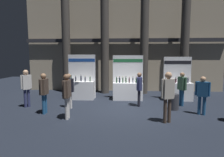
% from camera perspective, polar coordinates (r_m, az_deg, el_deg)
% --- Properties ---
extents(ground_plane, '(26.95, 26.95, 0.00)m').
position_cam_1_polar(ground_plane, '(8.49, 3.86, -9.47)').
color(ground_plane, black).
extents(hall_colonnade, '(13.47, 1.36, 6.33)m').
position_cam_1_polar(hall_colonnade, '(12.77, 3.80, 10.07)').
color(hall_colonnade, tan).
rests_on(hall_colonnade, ground_plane).
extents(exhibitor_booth_0, '(1.56, 0.71, 2.49)m').
position_cam_1_polar(exhibitor_booth_0, '(10.53, -9.53, -2.93)').
color(exhibitor_booth_0, white).
rests_on(exhibitor_booth_0, ground_plane).
extents(exhibitor_booth_1, '(1.69, 0.66, 2.45)m').
position_cam_1_polar(exhibitor_booth_1, '(10.29, 4.87, -3.21)').
color(exhibitor_booth_1, white).
rests_on(exhibitor_booth_1, ground_plane).
extents(exhibitor_booth_2, '(1.50, 0.66, 2.37)m').
position_cam_1_polar(exhibitor_booth_2, '(10.76, 19.72, -3.19)').
color(exhibitor_booth_2, white).
rests_on(exhibitor_booth_2, ground_plane).
extents(trash_bin, '(0.40, 0.40, 0.71)m').
position_cam_1_polar(trash_bin, '(8.77, 18.66, -6.90)').
color(trash_bin, '#38383D').
rests_on(trash_bin, ground_plane).
extents(visitor_0, '(0.52, 0.41, 1.60)m').
position_cam_1_polar(visitor_0, '(8.70, -13.13, -2.79)').
color(visitor_0, silver).
rests_on(visitor_0, ground_plane).
extents(visitor_1, '(0.51, 0.37, 1.58)m').
position_cam_1_polar(visitor_1, '(8.34, 26.11, -3.89)').
color(visitor_1, navy).
rests_on(visitor_1, ground_plane).
extents(visitor_2, '(0.35, 0.56, 1.63)m').
position_cam_1_polar(visitor_2, '(9.50, 20.74, -2.17)').
color(visitor_2, navy).
rests_on(visitor_2, ground_plane).
extents(visitor_3, '(0.23, 0.63, 1.72)m').
position_cam_1_polar(visitor_3, '(7.19, -13.77, -4.11)').
color(visitor_3, silver).
rests_on(visitor_3, ground_plane).
extents(visitor_4, '(0.24, 0.56, 1.63)m').
position_cam_1_polar(visitor_4, '(8.90, 8.39, -2.38)').
color(visitor_4, '#23232D').
rests_on(visitor_4, ground_plane).
extents(visitor_5, '(0.40, 0.39, 1.76)m').
position_cam_1_polar(visitor_5, '(9.52, -24.93, -1.87)').
color(visitor_5, navy).
rests_on(visitor_5, ground_plane).
extents(visitor_7, '(0.52, 0.33, 1.83)m').
position_cam_1_polar(visitor_7, '(6.84, 16.84, -4.20)').
color(visitor_7, '#47382D').
rests_on(visitor_7, ground_plane).
extents(visitor_8, '(0.24, 0.58, 1.69)m').
position_cam_1_polar(visitor_8, '(8.14, -20.25, -3.26)').
color(visitor_8, navy).
rests_on(visitor_8, ground_plane).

